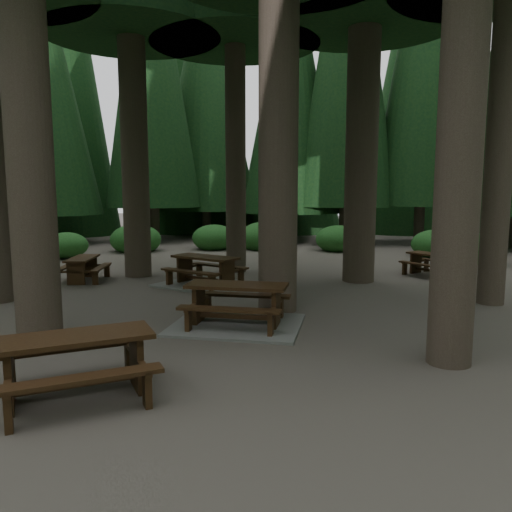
% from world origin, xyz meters
% --- Properties ---
extents(ground, '(80.00, 80.00, 0.00)m').
position_xyz_m(ground, '(0.00, 0.00, 0.00)').
color(ground, '#574F46').
rests_on(ground, ground).
extents(picnic_table_a, '(2.54, 2.13, 0.83)m').
position_xyz_m(picnic_table_a, '(0.29, -1.27, 0.29)').
color(picnic_table_a, gray).
rests_on(picnic_table_a, ground).
extents(picnic_table_b, '(1.66, 1.87, 0.69)m').
position_xyz_m(picnic_table_b, '(-5.37, 2.34, 0.45)').
color(picnic_table_b, '#311B0E').
rests_on(picnic_table_b, ground).
extents(picnic_table_c, '(2.95, 2.71, 0.82)m').
position_xyz_m(picnic_table_c, '(-1.67, 2.49, 0.28)').
color(picnic_table_c, gray).
rests_on(picnic_table_c, ground).
extents(picnic_table_d, '(2.03, 2.01, 0.68)m').
position_xyz_m(picnic_table_d, '(4.59, 5.59, 0.45)').
color(picnic_table_d, '#311B0E').
rests_on(picnic_table_d, ground).
extents(picnic_table_e, '(2.44, 2.38, 0.82)m').
position_xyz_m(picnic_table_e, '(-0.78, -4.98, 0.55)').
color(picnic_table_e, '#311B0E').
rests_on(picnic_table_e, ground).
extents(shrub_ring, '(23.86, 24.64, 1.49)m').
position_xyz_m(shrub_ring, '(0.70, 0.75, 0.40)').
color(shrub_ring, '#246021').
rests_on(shrub_ring, ground).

